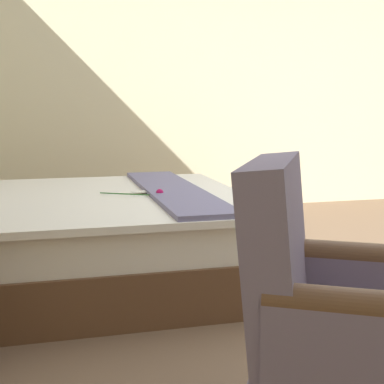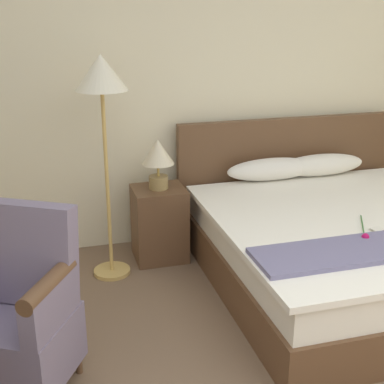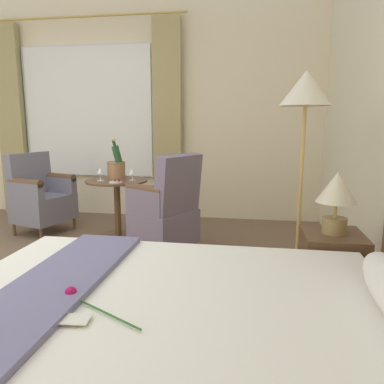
% 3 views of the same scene
% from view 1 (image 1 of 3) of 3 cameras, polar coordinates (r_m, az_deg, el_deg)
% --- Properties ---
extents(wall_far_side, '(0.12, 6.34, 2.92)m').
position_cam_1_polar(wall_far_side, '(6.24, 5.77, 11.98)').
color(wall_far_side, beige).
rests_on(wall_far_side, ground).
extents(bed, '(1.98, 2.13, 1.04)m').
position_cam_1_polar(bed, '(3.60, -11.94, -4.41)').
color(bed, brown).
rests_on(bed, ground).
extents(armchair_by_window, '(0.72, 0.72, 1.00)m').
position_cam_1_polar(armchair_by_window, '(1.61, 14.56, -17.07)').
color(armchair_by_window, brown).
rests_on(armchair_by_window, ground).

